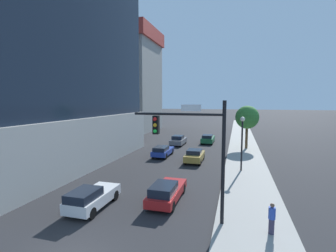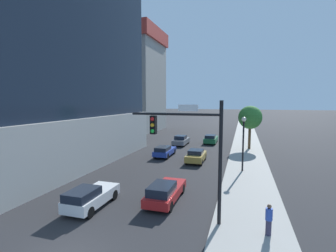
{
  "view_description": "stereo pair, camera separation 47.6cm",
  "coord_description": "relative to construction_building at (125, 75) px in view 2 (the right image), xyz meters",
  "views": [
    {
      "loc": [
        6.75,
        -8.15,
        6.81
      ],
      "look_at": [
        1.31,
        11.15,
        4.76
      ],
      "focal_mm": 26.21,
      "sensor_mm": 36.0,
      "label": 1
    },
    {
      "loc": [
        7.21,
        -8.01,
        6.81
      ],
      "look_at": [
        1.31,
        11.15,
        4.76
      ],
      "focal_mm": 26.21,
      "sensor_mm": 36.0,
      "label": 2
    }
  ],
  "objects": [
    {
      "name": "sidewalk",
      "position": [
        27.2,
        -24.32,
        -12.66
      ],
      "size": [
        4.16,
        120.0,
        0.15
      ],
      "primitive_type": "cube",
      "color": "#9E9B93",
      "rests_on": "ground"
    },
    {
      "name": "construction_building",
      "position": [
        0.0,
        0.0,
        0.0
      ],
      "size": [
        18.1,
        14.12,
        32.67
      ],
      "color": "#9E9B93",
      "rests_on": "ground"
    },
    {
      "name": "traffic_light_pole",
      "position": [
        23.93,
        -39.36,
        -8.12
      ],
      "size": [
        5.14,
        0.48,
        6.69
      ],
      "color": "black",
      "rests_on": "sidewalk"
    },
    {
      "name": "street_lamp",
      "position": [
        26.68,
        -28.34,
        -9.15
      ],
      "size": [
        0.44,
        0.44,
        5.17
      ],
      "color": "black",
      "rests_on": "sidewalk"
    },
    {
      "name": "street_tree",
      "position": [
        27.53,
        -16.6,
        -8.22
      ],
      "size": [
        3.22,
        3.22,
        6.01
      ],
      "color": "brown",
      "rests_on": "sidewalk"
    },
    {
      "name": "car_blue",
      "position": [
        17.47,
        -24.15,
        -12.04
      ],
      "size": [
        1.75,
        4.38,
        1.34
      ],
      "color": "#233D9E",
      "rests_on": "ground"
    },
    {
      "name": "car_green",
      "position": [
        21.71,
        -12.86,
        -12.04
      ],
      "size": [
        1.84,
        4.53,
        1.41
      ],
      "color": "#1E6638",
      "rests_on": "ground"
    },
    {
      "name": "car_gold",
      "position": [
        21.71,
        -25.76,
        -12.01
      ],
      "size": [
        1.81,
        4.01,
        1.43
      ],
      "color": "#AD8938",
      "rests_on": "ground"
    },
    {
      "name": "car_gray",
      "position": [
        17.47,
        -15.79,
        -12.01
      ],
      "size": [
        1.87,
        4.45,
        1.5
      ],
      "color": "slate",
      "rests_on": "ground"
    },
    {
      "name": "car_red",
      "position": [
        21.71,
        -37.08,
        -12.03
      ],
      "size": [
        1.74,
        4.72,
        1.42
      ],
      "color": "red",
      "rests_on": "ground"
    },
    {
      "name": "car_white",
      "position": [
        17.47,
        -39.44,
        -11.99
      ],
      "size": [
        1.73,
        4.13,
        1.48
      ],
      "color": "silver",
      "rests_on": "ground"
    },
    {
      "name": "pedestrian_blue_shirt",
      "position": [
        27.98,
        -39.76,
        -11.79
      ],
      "size": [
        0.34,
        0.34,
        1.58
      ],
      "color": "#38334C",
      "rests_on": "sidewalk"
    }
  ]
}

